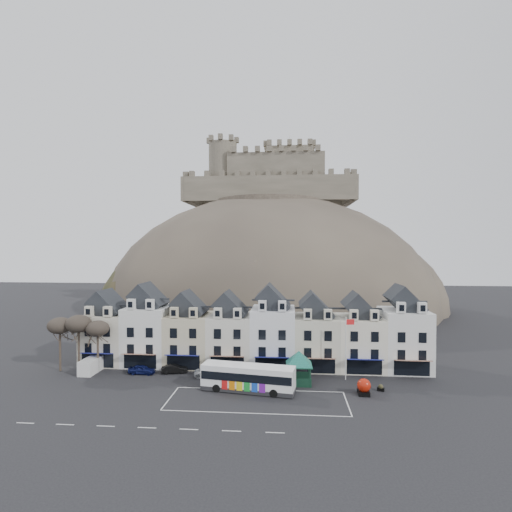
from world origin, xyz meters
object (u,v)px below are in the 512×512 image
Objects in this scene: bus at (248,377)px; car_charcoal at (294,370)px; bus_shelter at (299,358)px; car_navy at (142,369)px; red_buoy at (364,387)px; car_black at (175,369)px; car_white at (246,370)px; car_maroon at (275,369)px; car_silver at (210,372)px; flagpole at (346,344)px; white_van at (92,365)px.

bus is 9.87m from car_charcoal.
car_navy is at bearing 173.41° from bus_shelter.
bus_shelter is at bearing 156.14° from red_buoy.
bus is 3.20× the size of car_black.
red_buoy is 0.54× the size of car_navy.
red_buoy reaches higher than car_white.
car_black is at bearing 76.57° from car_maroon.
bus is 8.23m from car_silver.
car_black is (-11.77, 6.48, -1.27)m from bus.
car_navy is (-30.10, 0.08, -4.44)m from flagpole.
car_white is at bearing 96.39° from car_charcoal.
car_white is at bearing 1.46° from white_van.
flagpole is at bearing 0.23° from white_van.
car_maroon is at bearing 146.86° from red_buoy.
white_van reaches higher than car_black.
bus is at bearing -12.95° from white_van.
car_navy is at bearing 169.42° from red_buoy.
car_maroon is (4.26, 1.21, -0.04)m from car_white.
bus_shelter reaches higher than car_white.
bus_shelter is 5.12m from car_charcoal.
car_charcoal is (17.91, 1.16, -0.01)m from car_black.
car_navy is (-31.51, 5.88, -0.41)m from red_buoy.
red_buoy is at bearing 8.63° from bus.
flagpole reaches higher than car_charcoal.
car_silver is 12.51m from car_charcoal.
bus_shelter is 3.39× the size of red_buoy.
car_maroon reaches higher than car_charcoal.
car_charcoal is at bearing -97.76° from car_black.
car_maroon is 2.83m from car_charcoal.
car_silver is at bearing 170.86° from bus_shelter.
flagpole is 11.28m from car_maroon.
car_maroon is (9.46, 2.14, 0.10)m from car_silver.
car_silver is (10.40, -0.42, -0.05)m from car_navy.
car_black is (-25.32, 0.82, -4.47)m from flagpole.
car_black is 10.82m from car_white.
bus_shelter is (6.74, 3.48, 1.65)m from bus.
bus_shelter reaches higher than car_black.
car_white is (-0.95, 6.24, -1.15)m from bus.
car_navy is 10.41m from car_silver.
bus is at bearing -157.35° from flagpole.
white_van is 1.11× the size of car_maroon.
car_white is at bearing -87.92° from car_navy.
flagpole is at bearing 103.62° from red_buoy.
bus_shelter is 1.61× the size of car_silver.
car_black is at bearing 166.06° from red_buoy.
car_silver is (5.62, -1.17, -0.01)m from car_black.
white_van is 1.20× the size of car_black.
car_silver is at bearing -92.13° from car_navy.
white_van is (-24.43, 5.86, -0.84)m from bus.
car_white is (15.60, 0.51, 0.09)m from car_navy.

